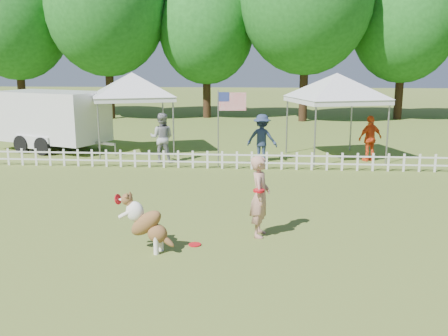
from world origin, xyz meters
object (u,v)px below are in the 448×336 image
Objects in this scene: frisbee_on_turf at (195,245)px; handler at (260,196)px; canopy_tent_left at (133,114)px; spectator_a at (162,138)px; canopy_tent_right at (335,117)px; dog at (147,223)px; cargo_trailer at (52,120)px; spectator_b at (262,138)px; spectator_c at (370,138)px; flag_pole at (218,129)px.

handler is at bearing 27.57° from frisbee_on_turf.
spectator_a is (1.51, -1.91, -0.65)m from canopy_tent_left.
spectator_a is at bearing 173.75° from canopy_tent_right.
dog is 10.88m from canopy_tent_left.
cargo_trailer reaches higher than spectator_a.
spectator_a is at bearing 20.12° from spectator_b.
frisbee_on_turf is 8.65m from spectator_b.
canopy_tent_right is at bearing -46.49° from spectator_c.
frisbee_on_turf is at bearing 95.63° from spectator_b.
spectator_a is 7.52m from spectator_c.
dog is at bearing -133.93° from canopy_tent_right.
spectator_c is at bearing -37.79° from canopy_tent_right.
spectator_a is at bearing 105.68° from frisbee_on_turf.
spectator_c is at bearing 59.90° from frisbee_on_turf.
cargo_trailer is at bearing 157.47° from canopy_tent_right.
spectator_a is (-6.25, -1.26, -0.65)m from canopy_tent_right.
spectator_b is (3.57, 0.37, -0.03)m from spectator_a.
spectator_c is at bearing 72.28° from dog.
canopy_tent_right reaches higher than cargo_trailer.
cargo_trailer reaches higher than frisbee_on_turf.
canopy_tent_right is 6.41m from spectator_a.
frisbee_on_turf is at bearing -130.53° from canopy_tent_right.
cargo_trailer is (-3.46, 0.31, -0.32)m from canopy_tent_left.
canopy_tent_left is 7.80m from canopy_tent_right.
handler is at bearing 41.17° from dog.
frisbee_on_turf is 0.14× the size of spectator_a.
canopy_tent_right reaches higher than dog.
spectator_c is at bearing -159.32° from spectator_b.
canopy_tent_left is (-2.94, 10.43, 0.98)m from dog.
canopy_tent_left is 9.08m from spectator_c.
dog is 8.64m from spectator_a.
canopy_tent_left is at bearing 110.70° from frisbee_on_turf.
handler is 0.96× the size of spectator_a.
dog is 0.65× the size of spectator_b.
dog is 0.36× the size of canopy_tent_left.
flag_pole reaches higher than cargo_trailer.
flag_pole is (0.66, 7.83, 0.75)m from dog.
canopy_tent_right is at bearing 20.73° from flag_pole.
spectator_b is (2.14, 8.88, 0.30)m from dog.
dog is 0.36× the size of canopy_tent_right.
dog is at bearing 90.65° from spectator_b.
canopy_tent_left reaches higher than flag_pole.
dog is at bearing -99.11° from flag_pole.
cargo_trailer is (-6.40, 10.73, 0.66)m from dog.
handler is 9.17m from canopy_tent_right.
dog is at bearing -37.71° from cargo_trailer.
canopy_tent_right is 1.18× the size of flag_pole.
frisbee_on_turf is 8.50m from spectator_a.
flag_pole is (-4.17, -1.94, -0.24)m from canopy_tent_right.
canopy_tent_left is 1.00× the size of canopy_tent_right.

